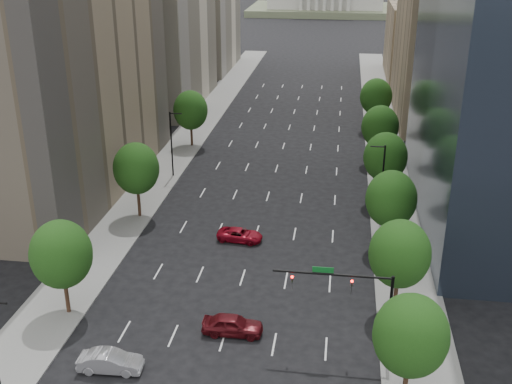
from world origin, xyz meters
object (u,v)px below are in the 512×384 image
at_px(car_maroon, 233,325).
at_px(car_red_far, 240,235).
at_px(traffic_signal, 358,295).
at_px(car_silver, 110,362).

relative_size(car_maroon, car_red_far, 1.03).
height_order(car_maroon, car_red_far, car_maroon).
xyz_separation_m(car_maroon, car_red_far, (-2.13, 16.62, -0.18)).
bearing_deg(car_maroon, traffic_signal, -96.38).
bearing_deg(car_silver, car_red_far, -18.52).
distance_m(traffic_signal, car_maroon, 10.85).
relative_size(car_silver, car_red_far, 1.00).
distance_m(car_maroon, car_red_far, 16.76).
height_order(traffic_signal, car_red_far, traffic_signal).
bearing_deg(car_red_far, traffic_signal, -140.12).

